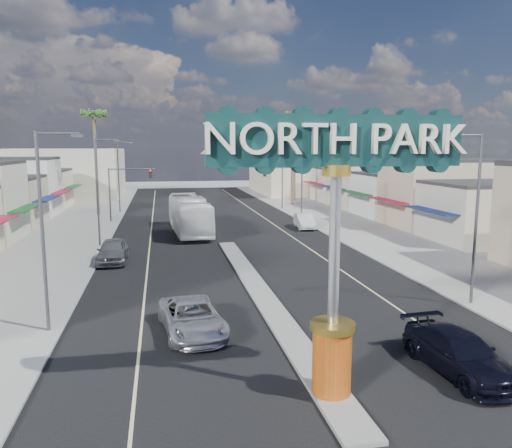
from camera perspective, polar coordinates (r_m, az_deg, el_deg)
name	(u,v)px	position (r m, az deg, el deg)	size (l,w,h in m)	color
ground	(225,242)	(44.08, -3.57, -2.09)	(160.00, 160.00, 0.00)	gray
road	(225,242)	(44.08, -3.57, -2.08)	(20.00, 120.00, 0.01)	black
median_island	(261,293)	(28.69, 0.54, -7.88)	(1.30, 30.00, 0.16)	gray
sidewalk_left	(57,247)	(44.56, -21.74, -2.51)	(8.00, 120.00, 0.12)	gray
sidewalk_right	(374,236)	(47.85, 13.30, -1.37)	(8.00, 120.00, 0.12)	gray
storefront_row_right	(407,191)	(63.44, 16.88, 3.62)	(12.00, 42.00, 6.00)	#B7B29E
backdrop_far_left	(59,173)	(89.60, -21.58, 5.43)	(20.00, 20.00, 8.00)	#B7B29E
backdrop_far_right	(313,171)	(92.22, 6.52, 6.07)	(20.00, 20.00, 8.00)	beige
gateway_sign	(335,223)	(16.06, 9.05, 0.13)	(8.20, 1.50, 9.15)	#BC300E
traffic_signal_left	(126,184)	(57.21, -14.62, 4.47)	(5.09, 0.45, 6.00)	#47474C
traffic_signal_right	(287,182)	(58.92, 3.56, 4.86)	(5.09, 0.45, 6.00)	#47474C
streetlight_l_near	(46,222)	(23.71, -22.91, 0.22)	(2.03, 0.22, 9.00)	#47474C
streetlight_l_mid	(99,187)	(43.36, -17.48, 4.10)	(2.03, 0.22, 9.00)	#47474C
streetlight_l_far	(120,173)	(65.22, -15.30, 5.64)	(2.03, 0.22, 9.00)	#47474C
streetlight_r_near	(474,211)	(28.08, 23.66, 1.42)	(2.03, 0.22, 9.00)	#47474C
streetlight_r_mid	(339,183)	(45.90, 9.44, 4.63)	(2.03, 0.22, 9.00)	#47474C
streetlight_r_far	(281,172)	(66.93, 2.90, 6.01)	(2.03, 0.22, 9.00)	#47474C
palm_left_far	(94,120)	(63.48, -18.03, 11.26)	(2.60, 2.60, 13.10)	brown
palm_right_mid	(293,130)	(71.40, 4.20, 10.62)	(2.60, 2.60, 12.10)	brown
palm_right_far	(295,120)	(77.79, 4.50, 11.78)	(2.60, 2.60, 14.10)	brown
suv_left	(192,317)	(22.92, -7.33, -10.55)	(2.49, 5.40, 1.50)	silver
suv_right	(459,353)	(20.49, 22.21, -13.49)	(2.16, 5.30, 1.54)	black
car_parked_left	(113,251)	(37.71, -16.07, -2.96)	(2.01, 5.00, 1.70)	slate
car_parked_right	(304,221)	(51.52, 5.55, 0.33)	(1.60, 4.60, 1.51)	silver
city_bus	(189,215)	(49.09, -7.63, 1.08)	(2.99, 12.80, 3.56)	white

